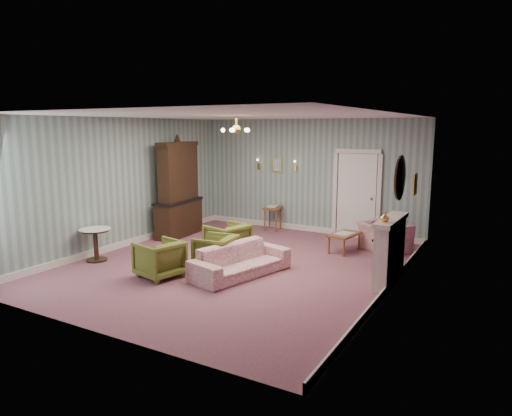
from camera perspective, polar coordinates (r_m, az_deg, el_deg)
The scene contains 27 objects.
floor at distance 9.16m, azimuth -2.34°, elevation -7.06°, with size 7.00×7.00×0.00m, color #8E5261.
ceiling at distance 8.76m, azimuth -2.48°, elevation 11.39°, with size 7.00×7.00×0.00m, color white.
wall_back at distance 11.94m, azimuth 6.53°, elevation 3.97°, with size 6.00×6.00×0.00m, color gray.
wall_front at distance 6.20m, azimuth -19.77°, elevation -2.06°, with size 6.00×6.00×0.00m, color gray.
wall_left at distance 10.73m, azimuth -16.16°, elevation 2.97°, with size 7.00×7.00×0.00m, color gray.
wall_right at distance 7.71m, azimuth 16.88°, elevation 0.35°, with size 7.00×7.00×0.00m, color gray.
wall_right_floral at distance 7.71m, azimuth 16.78°, elevation 0.36°, with size 7.00×7.00×0.00m, color #B55A8A.
door at distance 11.50m, azimuth 12.38°, elevation 1.72°, with size 1.12×0.12×2.16m, color white, non-canonical shape.
olive_chair_a at distance 8.52m, azimuth -11.89°, elevation -5.98°, with size 0.72×0.68×0.74m, color #626724.
olive_chair_b at distance 8.88m, azimuth -5.02°, elevation -5.23°, with size 0.70×0.65×0.72m, color #626724.
olive_chair_c at distance 9.66m, azimuth -3.60°, elevation -3.79°, with size 0.75×0.71×0.78m, color #626724.
sofa_chintz at distance 8.44m, azimuth -1.92°, elevation -5.85°, with size 1.95×0.57×0.76m, color #A0405C.
wingback_chair at distance 10.44m, azimuth 15.68°, elevation -2.92°, with size 0.97×0.63×0.84m, color #A0405C.
dresser at distance 11.52m, azimuth -9.65°, elevation 2.63°, with size 0.51×1.49×2.48m, color black, non-canonical shape.
fireplace at distance 8.30m, azimuth 16.26°, elevation -5.10°, with size 0.30×1.40×1.16m, color beige, non-canonical shape.
mantel_vase at distance 7.78m, azimuth 15.66°, elevation -1.12°, with size 0.15×0.15×0.15m, color gold.
oval_mirror at distance 8.05m, azimuth 17.38°, elevation 3.59°, with size 0.04×0.76×0.84m, color white, non-canonical shape.
framed_print at distance 9.39m, azimuth 19.13°, elevation 2.80°, with size 0.04×0.34×0.42m, color gold, non-canonical shape.
coffee_table at distance 10.21m, azimuth 10.89°, elevation -4.23°, with size 0.45×0.82×0.42m, color brown, non-canonical shape.
side_table_black at distance 9.09m, azimuth 15.62°, elevation -5.56°, with size 0.41×0.41×0.61m, color black, non-canonical shape.
pedestal_table at distance 9.89m, azimuth -19.24°, elevation -4.31°, with size 0.62×0.62×0.67m, color black, non-canonical shape.
nesting_table at distance 12.15m, azimuth 2.09°, elevation -1.19°, with size 0.40×0.51×0.67m, color brown, non-canonical shape.
gilt_mirror_back at distance 12.26m, azimuth 2.59°, elevation 5.35°, with size 0.28×0.06×0.36m, color gold, non-canonical shape.
sconce_left at distance 12.50m, azimuth 0.29°, elevation 5.45°, with size 0.16×0.12×0.30m, color gold, non-canonical shape.
sconce_right at distance 12.00m, azimuth 4.90°, elevation 5.23°, with size 0.16×0.12×0.30m, color gold, non-canonical shape.
chandelier at distance 8.76m, azimuth -2.46°, elevation 9.62°, with size 0.56×0.56×0.36m, color gold, non-canonical shape.
burgundy_cushion at distance 10.29m, azimuth 15.23°, elevation -2.74°, with size 0.38×0.10×0.38m, color maroon.
Camera 1 is at (4.64, -7.43, 2.67)m, focal length 32.24 mm.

